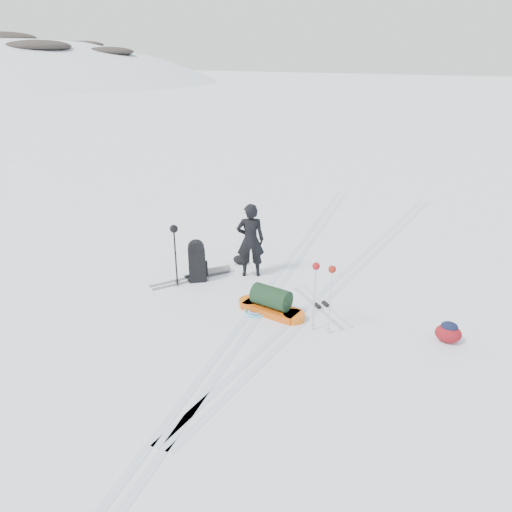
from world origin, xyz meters
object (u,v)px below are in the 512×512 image
object	(u,v)px
ski_poles_black	(174,236)
pulk_sled	(271,303)
expedition_rucksack	(200,262)
skier	(250,240)

from	to	relation	value
ski_poles_black	pulk_sled	bearing A→B (deg)	-13.96
pulk_sled	expedition_rucksack	world-z (taller)	expedition_rucksack
skier	expedition_rucksack	size ratio (longest dim) A/B	1.70
expedition_rucksack	ski_poles_black	size ratio (longest dim) A/B	0.71
pulk_sled	ski_poles_black	bearing A→B (deg)	-177.02
pulk_sled	expedition_rucksack	size ratio (longest dim) A/B	1.50
pulk_sled	ski_poles_black	xyz separation A→B (m)	(-2.48, 0.32, 1.00)
skier	pulk_sled	distance (m)	2.04
expedition_rucksack	pulk_sled	bearing A→B (deg)	-53.27
skier	ski_poles_black	size ratio (longest dim) A/B	1.21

